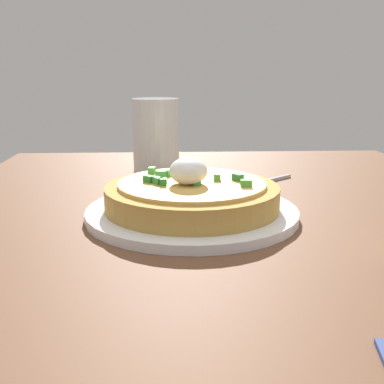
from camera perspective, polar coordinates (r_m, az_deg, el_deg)
name	(u,v)px	position (r cm, az deg, el deg)	size (l,w,h in cm)	color
dining_table	(226,233)	(57.11, 4.02, -4.88)	(97.47, 76.66, 2.61)	brown
plate	(192,212)	(58.66, 0.00, -2.41)	(25.55, 25.55, 1.09)	white
pizza	(192,194)	(58.01, -0.02, -0.28)	(20.85, 20.85, 6.38)	#B88E42
cup_near	(156,140)	(83.02, -4.26, 6.16)	(7.86, 7.86, 12.52)	silver
fork	(263,182)	(76.24, 8.38, 1.19)	(7.83, 9.25, 0.50)	#B7B7BC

